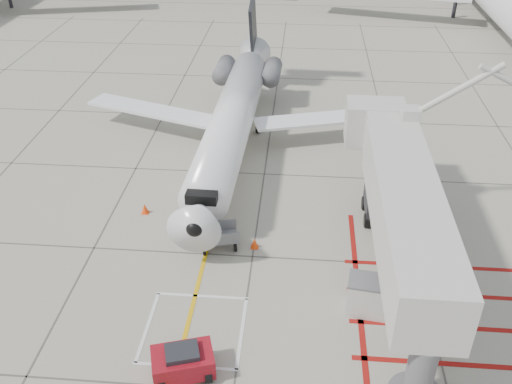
# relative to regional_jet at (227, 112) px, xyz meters

# --- Properties ---
(ground_plane) EXTENTS (260.00, 260.00, 0.00)m
(ground_plane) POSITION_rel_regional_jet_xyz_m (2.33, -12.89, -3.62)
(ground_plane) COLOR #9D9988
(ground_plane) RESTS_ON ground
(regional_jet) EXTENTS (22.69, 28.24, 7.24)m
(regional_jet) POSITION_rel_regional_jet_xyz_m (0.00, 0.00, 0.00)
(regional_jet) COLOR white
(regional_jet) RESTS_ON ground_plane
(jet_bridge) EXTENTS (8.37, 17.68, 7.07)m
(jet_bridge) POSITION_rel_regional_jet_xyz_m (9.03, -10.58, -0.09)
(jet_bridge) COLOR beige
(jet_bridge) RESTS_ON ground_plane
(pushback_tug) EXTENTS (2.65, 2.08, 1.36)m
(pushback_tug) POSITION_rel_regional_jet_xyz_m (0.33, -16.22, -2.94)
(pushback_tug) COLOR maroon
(pushback_tug) RESTS_ON ground_plane
(baggage_cart) EXTENTS (2.23, 1.73, 1.24)m
(baggage_cart) POSITION_rel_regional_jet_xyz_m (0.56, -8.27, -3.00)
(baggage_cart) COLOR slate
(baggage_cart) RESTS_ON ground_plane
(ground_power_unit) EXTENTS (2.30, 1.54, 1.70)m
(ground_power_unit) POSITION_rel_regional_jet_xyz_m (7.78, -12.19, -2.77)
(ground_power_unit) COLOR beige
(ground_power_unit) RESTS_ON ground_plane
(cone_nose) EXTENTS (0.41, 0.41, 0.57)m
(cone_nose) POSITION_rel_regional_jet_xyz_m (-3.87, -5.60, -3.33)
(cone_nose) COLOR #F23D0C
(cone_nose) RESTS_ON ground_plane
(cone_side) EXTENTS (0.39, 0.39, 0.55)m
(cone_side) POSITION_rel_regional_jet_xyz_m (2.36, -8.15, -3.35)
(cone_side) COLOR #EB3E0C
(cone_side) RESTS_ON ground_plane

